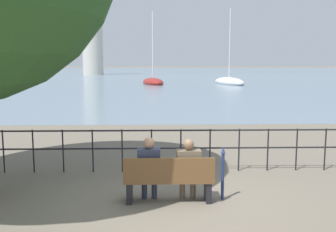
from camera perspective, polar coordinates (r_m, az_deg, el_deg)
ground_plane at (r=7.39m, az=0.11°, el=-12.81°), size 1000.00×1000.00×0.00m
harbor_water at (r=166.11m, az=-1.57°, el=6.96°), size 600.00×300.00×0.01m
park_bench at (r=7.19m, az=0.13°, el=-9.79°), size 1.70×0.45×0.90m
seated_person_left at (r=7.19m, az=-2.91°, el=-7.66°), size 0.43×0.35×1.25m
seated_person_right at (r=7.21m, az=3.12°, el=-7.73°), size 0.46×0.35×1.22m
promenade_railing at (r=9.14m, az=-0.27°, el=-4.23°), size 15.07×0.04×1.05m
closed_umbrella at (r=7.37m, az=8.35°, el=-8.21°), size 0.09×0.09×1.04m
sailboat_0 at (r=49.93m, az=-2.31°, el=5.20°), size 3.83×6.53×9.86m
sailboat_1 at (r=50.79m, az=9.27°, el=5.15°), size 4.07×8.39×10.23m
harbor_lighthouse at (r=99.57m, az=-11.50°, el=13.50°), size 5.16×5.16×27.19m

